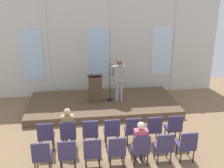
{
  "coord_description": "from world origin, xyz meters",
  "views": [
    {
      "loc": [
        -0.91,
        -6.27,
        4.5
      ],
      "look_at": [
        0.2,
        2.32,
        1.5
      ],
      "focal_mm": 42.95,
      "sensor_mm": 36.0,
      "label": 1
    }
  ],
  "objects_px": {
    "chair_r1_c0": "(42,155)",
    "chair_r0_c6": "(174,126)",
    "chair_r0_c3": "(112,130)",
    "lectern": "(95,88)",
    "chair_r1_c6": "(187,144)",
    "chair_r1_c2": "(92,151)",
    "chair_r1_c1": "(67,153)",
    "chair_r1_c4": "(141,148)",
    "speaker": "(119,77)",
    "chair_r0_c4": "(133,129)",
    "chair_r1_c3": "(117,149)",
    "chair_r1_c5": "(164,146)",
    "audience_r1_c4": "(140,140)",
    "mic_stand": "(110,92)",
    "chair_r0_c5": "(154,128)",
    "chair_r0_c1": "(68,133)",
    "audience_r0_c1": "(68,126)",
    "chair_r0_c2": "(90,132)",
    "chair_r0_c0": "(46,135)"
  },
  "relations": [
    {
      "from": "speaker",
      "to": "chair_r1_c4",
      "type": "distance_m",
      "value": 3.95
    },
    {
      "from": "chair_r0_c6",
      "to": "chair_r0_c1",
      "type": "bearing_deg",
      "value": 180.0
    },
    {
      "from": "chair_r1_c3",
      "to": "chair_r1_c5",
      "type": "bearing_deg",
      "value": 0.0
    },
    {
      "from": "mic_stand",
      "to": "chair_r1_c4",
      "type": "height_order",
      "value": "mic_stand"
    },
    {
      "from": "mic_stand",
      "to": "chair_r0_c5",
      "type": "xyz_separation_m",
      "value": [
        0.99,
        -2.97,
        -0.09
      ]
    },
    {
      "from": "chair_r0_c6",
      "to": "chair_r1_c4",
      "type": "relative_size",
      "value": 1.0
    },
    {
      "from": "chair_r0_c0",
      "to": "chair_r1_c1",
      "type": "bearing_deg",
      "value": -58.09
    },
    {
      "from": "chair_r0_c4",
      "to": "chair_r1_c0",
      "type": "distance_m",
      "value": 2.79
    },
    {
      "from": "chair_r0_c3",
      "to": "chair_r1_c0",
      "type": "distance_m",
      "value": 2.2
    },
    {
      "from": "chair_r0_c2",
      "to": "chair_r1_c1",
      "type": "distance_m",
      "value": 1.23
    },
    {
      "from": "chair_r1_c2",
      "to": "audience_r1_c4",
      "type": "height_order",
      "value": "audience_r1_c4"
    },
    {
      "from": "chair_r0_c3",
      "to": "chair_r0_c6",
      "type": "height_order",
      "value": "same"
    },
    {
      "from": "chair_r0_c2",
      "to": "chair_r0_c0",
      "type": "bearing_deg",
      "value": 180.0
    },
    {
      "from": "audience_r0_c1",
      "to": "chair_r1_c2",
      "type": "height_order",
      "value": "audience_r0_c1"
    },
    {
      "from": "mic_stand",
      "to": "chair_r1_c4",
      "type": "bearing_deg",
      "value": -85.07
    },
    {
      "from": "chair_r0_c6",
      "to": "audience_r0_c1",
      "type": "bearing_deg",
      "value": 178.55
    },
    {
      "from": "chair_r0_c3",
      "to": "chair_r1_c1",
      "type": "distance_m",
      "value": 1.66
    },
    {
      "from": "chair_r1_c0",
      "to": "audience_r1_c4",
      "type": "bearing_deg",
      "value": 1.86
    },
    {
      "from": "chair_r0_c4",
      "to": "audience_r1_c4",
      "type": "bearing_deg",
      "value": -90.0
    },
    {
      "from": "chair_r1_c4",
      "to": "chair_r0_c6",
      "type": "bearing_deg",
      "value": 38.76
    },
    {
      "from": "chair_r0_c3",
      "to": "mic_stand",
      "type": "bearing_deg",
      "value": 84.19
    },
    {
      "from": "speaker",
      "to": "lectern",
      "type": "bearing_deg",
      "value": 171.67
    },
    {
      "from": "chair_r0_c3",
      "to": "chair_r1_c6",
      "type": "bearing_deg",
      "value": -28.16
    },
    {
      "from": "chair_r0_c0",
      "to": "chair_r0_c2",
      "type": "xyz_separation_m",
      "value": [
        1.3,
        0.0,
        0.0
      ]
    },
    {
      "from": "chair_r0_c0",
      "to": "chair_r1_c0",
      "type": "relative_size",
      "value": 1.0
    },
    {
      "from": "chair_r1_c1",
      "to": "chair_r1_c6",
      "type": "xyz_separation_m",
      "value": [
        3.24,
        0.0,
        0.0
      ]
    },
    {
      "from": "chair_r1_c6",
      "to": "chair_r0_c4",
      "type": "bearing_deg",
      "value": 141.24
    },
    {
      "from": "chair_r0_c1",
      "to": "audience_r0_c1",
      "type": "distance_m",
      "value": 0.21
    },
    {
      "from": "chair_r0_c3",
      "to": "lectern",
      "type": "bearing_deg",
      "value": 95.47
    },
    {
      "from": "chair_r0_c6",
      "to": "chair_r0_c4",
      "type": "bearing_deg",
      "value": 180.0
    },
    {
      "from": "chair_r1_c1",
      "to": "chair_r1_c4",
      "type": "distance_m",
      "value": 1.94
    },
    {
      "from": "audience_r0_c1",
      "to": "chair_r0_c2",
      "type": "xyz_separation_m",
      "value": [
        0.65,
        -0.08,
        -0.19
      ]
    },
    {
      "from": "speaker",
      "to": "chair_r0_c3",
      "type": "height_order",
      "value": "speaker"
    },
    {
      "from": "chair_r1_c0",
      "to": "chair_r1_c2",
      "type": "bearing_deg",
      "value": 0.0
    },
    {
      "from": "chair_r0_c3",
      "to": "chair_r1_c4",
      "type": "relative_size",
      "value": 1.0
    },
    {
      "from": "chair_r1_c0",
      "to": "chair_r1_c6",
      "type": "xyz_separation_m",
      "value": [
        3.89,
        0.0,
        0.0
      ]
    },
    {
      "from": "chair_r0_c2",
      "to": "chair_r0_c3",
      "type": "relative_size",
      "value": 1.0
    },
    {
      "from": "mic_stand",
      "to": "lectern",
      "type": "bearing_deg",
      "value": 178.97
    },
    {
      "from": "chair_r0_c4",
      "to": "chair_r1_c6",
      "type": "distance_m",
      "value": 1.66
    },
    {
      "from": "speaker",
      "to": "chair_r1_c5",
      "type": "relative_size",
      "value": 1.82
    },
    {
      "from": "chair_r0_c5",
      "to": "audience_r1_c4",
      "type": "xyz_separation_m",
      "value": [
        -0.65,
        -0.96,
        0.18
      ]
    },
    {
      "from": "mic_stand",
      "to": "lectern",
      "type": "relative_size",
      "value": 1.34
    },
    {
      "from": "mic_stand",
      "to": "chair_r0_c6",
      "type": "distance_m",
      "value": 3.39
    },
    {
      "from": "chair_r0_c5",
      "to": "chair_r0_c6",
      "type": "bearing_deg",
      "value": 0.0
    },
    {
      "from": "chair_r1_c1",
      "to": "chair_r1_c5",
      "type": "xyz_separation_m",
      "value": [
        2.59,
        0.0,
        0.0
      ]
    },
    {
      "from": "chair_r1_c0",
      "to": "chair_r0_c6",
      "type": "bearing_deg",
      "value": 14.98
    },
    {
      "from": "lectern",
      "to": "chair_r1_c3",
      "type": "xyz_separation_m",
      "value": [
        0.29,
        -4.02,
        -0.31
      ]
    },
    {
      "from": "chair_r0_c3",
      "to": "chair_r0_c6",
      "type": "bearing_deg",
      "value": 0.0
    },
    {
      "from": "chair_r0_c1",
      "to": "chair_r1_c5",
      "type": "distance_m",
      "value": 2.79
    },
    {
      "from": "chair_r1_c0",
      "to": "chair_r1_c6",
      "type": "relative_size",
      "value": 1.0
    }
  ]
}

